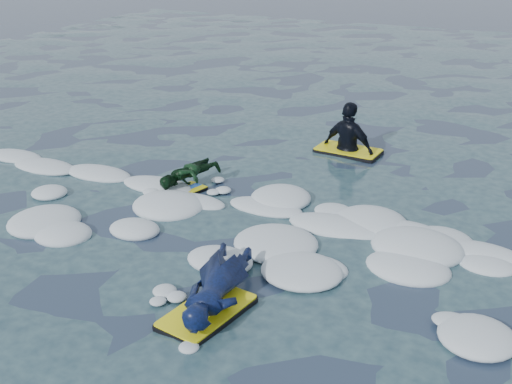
{
  "coord_description": "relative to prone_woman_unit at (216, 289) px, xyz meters",
  "views": [
    {
      "loc": [
        4.29,
        -6.71,
        4.2
      ],
      "look_at": [
        0.26,
        1.6,
        0.26
      ],
      "focal_mm": 45.0,
      "sensor_mm": 36.0,
      "label": 1
    }
  ],
  "objects": [
    {
      "name": "prone_child_unit",
      "position": [
        -2.14,
        2.91,
        -0.02
      ],
      "size": [
        0.9,
        1.24,
        0.44
      ],
      "rotation": [
        0.0,
        0.0,
        1.3
      ],
      "color": "black",
      "rests_on": "ground"
    },
    {
      "name": "prone_woman_unit",
      "position": [
        0.0,
        0.0,
        0.0
      ],
      "size": [
        1.01,
        1.87,
        0.47
      ],
      "rotation": [
        0.0,
        0.0,
        1.41
      ],
      "color": "black",
      "rests_on": "ground"
    },
    {
      "name": "ground",
      "position": [
        -1.07,
        1.14,
        -0.24
      ],
      "size": [
        120.0,
        120.0,
        0.0
      ],
      "primitive_type": "plane",
      "color": "#18243A",
      "rests_on": "ground"
    },
    {
      "name": "foam_band",
      "position": [
        -1.07,
        2.17,
        -0.24
      ],
      "size": [
        12.0,
        3.1,
        0.3
      ],
      "primitive_type": null,
      "color": "white",
      "rests_on": "ground"
    },
    {
      "name": "waiting_rider_unit",
      "position": [
        -0.3,
        5.79,
        -0.16
      ],
      "size": [
        1.29,
        0.77,
        1.87
      ],
      "rotation": [
        0.0,
        0.0,
        -0.07
      ],
      "color": "black",
      "rests_on": "ground"
    }
  ]
}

